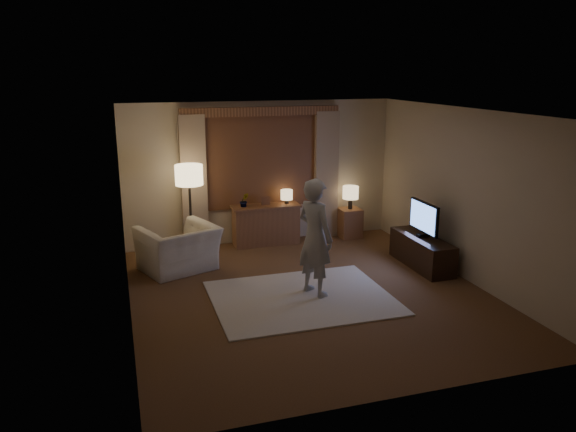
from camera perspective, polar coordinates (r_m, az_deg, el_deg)
name	(u,v)px	position (r m, az deg, el deg)	size (l,w,h in m)	color
room	(299,197)	(8.25, 1.15, 1.97)	(5.04, 5.54, 2.64)	brown
rug	(302,298)	(8.05, 1.39, -8.29)	(2.50, 2.00, 0.02)	beige
sideboard	(266,226)	(10.35, -2.25, -0.99)	(1.20, 0.40, 0.70)	brown
picture_frame	(266,202)	(10.24, -2.28, 1.43)	(0.16, 0.02, 0.20)	brown
plant	(244,201)	(10.14, -4.47, 1.55)	(0.17, 0.13, 0.30)	#999999
table_lamp_sideboard	(287,195)	(10.32, -0.14, 2.12)	(0.22, 0.22, 0.30)	black
floor_lamp	(189,180)	(9.57, -10.01, 3.61)	(0.47, 0.47, 1.60)	black
armchair	(179,249)	(9.17, -11.06, -3.27)	(1.12, 0.98, 0.73)	beige
side_table	(350,223)	(10.85, 6.29, -0.70)	(0.40, 0.40, 0.56)	brown
table_lamp_side	(351,193)	(10.71, 6.37, 2.33)	(0.30, 0.30, 0.44)	black
tv_stand	(422,252)	(9.48, 13.44, -3.54)	(0.45, 1.40, 0.50)	black
tv	(424,218)	(9.31, 13.64, -0.19)	(0.20, 0.81, 0.59)	black
person	(315,237)	(7.90, 2.77, -2.16)	(0.62, 0.40, 1.69)	#ADAAA0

